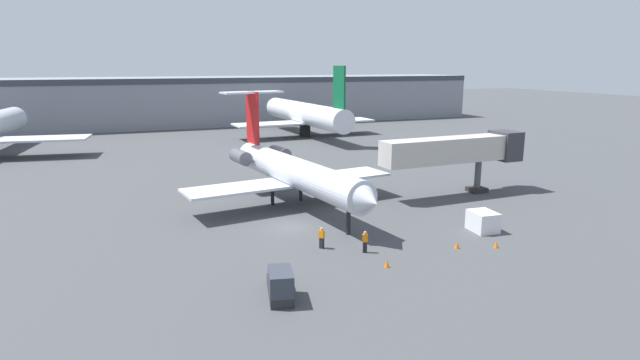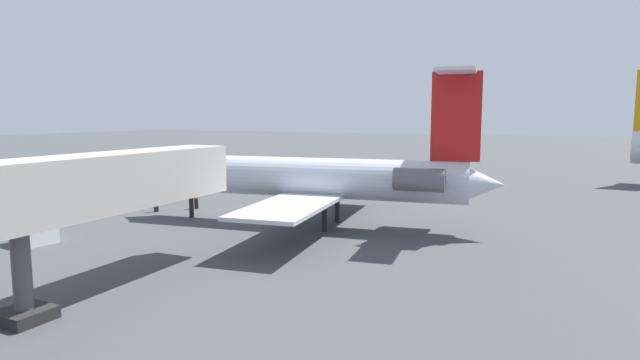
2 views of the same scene
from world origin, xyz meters
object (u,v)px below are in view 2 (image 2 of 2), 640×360
object	(u,v)px
regional_jet	(315,176)
traffic_cone_far	(22,228)
cargo_container_uld	(34,230)
traffic_cone_near	(127,206)
jet_bridge	(72,189)
ground_crew_marshaller	(156,202)
ground_crew_loader	(196,199)
baggage_tug_lead	(177,187)
traffic_cone_mid	(68,222)

from	to	relation	value
regional_jet	traffic_cone_far	xyz separation A→B (m)	(10.77, -17.29, -3.35)
cargo_container_uld	traffic_cone_near	size ratio (longest dim) A/B	4.62
jet_bridge	ground_crew_marshaller	size ratio (longest dim) A/B	9.93
ground_crew_loader	traffic_cone_far	distance (m)	13.46
traffic_cone_near	ground_crew_loader	bearing A→B (deg)	118.49
ground_crew_marshaller	cargo_container_uld	world-z (taller)	cargo_container_uld
jet_bridge	regional_jet	bearing A→B (deg)	172.98
regional_jet	cargo_container_uld	world-z (taller)	regional_jet
ground_crew_marshaller	traffic_cone_near	distance (m)	3.22
traffic_cone_near	baggage_tug_lead	bearing A→B (deg)	-167.41
regional_jet	cargo_container_uld	xyz separation A→B (m)	(12.47, -13.54, -2.78)
ground_crew_loader	baggage_tug_lead	xyz separation A→B (m)	(-5.50, -7.06, -0.02)
traffic_cone_far	baggage_tug_lead	bearing A→B (deg)	-173.04
regional_jet	ground_crew_marshaller	distance (m)	14.77
baggage_tug_lead	cargo_container_uld	world-z (taller)	baggage_tug_lead
cargo_container_uld	traffic_cone_mid	xyz separation A→B (m)	(-4.57, -2.72, -0.57)
baggage_tug_lead	traffic_cone_mid	size ratio (longest dim) A/B	7.65
traffic_cone_mid	cargo_container_uld	bearing A→B (deg)	30.79
cargo_container_uld	traffic_cone_mid	world-z (taller)	cargo_container_uld
ground_crew_loader	traffic_cone_near	xyz separation A→B (m)	(2.82, -5.20, -0.58)
regional_jet	traffic_cone_far	world-z (taller)	regional_jet
ground_crew_loader	baggage_tug_lead	bearing A→B (deg)	-127.91
ground_crew_loader	cargo_container_uld	xyz separation A→B (m)	(14.24, -1.11, -0.01)
baggage_tug_lead	traffic_cone_mid	xyz separation A→B (m)	(15.17, 3.23, -0.56)
baggage_tug_lead	cargo_container_uld	distance (m)	20.62
ground_crew_marshaller	ground_crew_loader	xyz separation A→B (m)	(-2.68, 2.04, 0.00)
regional_jet	traffic_cone_near	distance (m)	17.98
regional_jet	baggage_tug_lead	bearing A→B (deg)	-110.45
jet_bridge	traffic_cone_mid	xyz separation A→B (m)	(-10.41, -14.01, -4.59)
ground_crew_loader	baggage_tug_lead	size ratio (longest dim) A/B	0.40
ground_crew_marshaller	cargo_container_uld	bearing A→B (deg)	4.63
cargo_container_uld	traffic_cone_mid	bearing A→B (deg)	-149.21
cargo_container_uld	jet_bridge	bearing A→B (deg)	62.63
regional_jet	traffic_cone_far	size ratio (longest dim) A/B	49.48
traffic_cone_mid	ground_crew_marshaller	bearing A→B (deg)	165.66
traffic_cone_mid	ground_crew_loader	bearing A→B (deg)	158.39
regional_jet	cargo_container_uld	distance (m)	18.62
baggage_tug_lead	traffic_cone_far	xyz separation A→B (m)	(18.04, 2.20, -0.56)
jet_bridge	traffic_cone_far	xyz separation A→B (m)	(-7.54, -15.04, -4.59)
jet_bridge	ground_crew_loader	world-z (taller)	jet_bridge
ground_crew_marshaller	traffic_cone_mid	world-z (taller)	ground_crew_marshaller
cargo_container_uld	baggage_tug_lead	bearing A→B (deg)	-163.22
baggage_tug_lead	traffic_cone_mid	world-z (taller)	baggage_tug_lead
jet_bridge	traffic_cone_far	size ratio (longest dim) A/B	30.52
cargo_container_uld	ground_crew_loader	bearing A→B (deg)	175.55
regional_jet	traffic_cone_far	bearing A→B (deg)	-58.08
ground_crew_loader	baggage_tug_lead	world-z (taller)	baggage_tug_lead
ground_crew_loader	traffic_cone_near	size ratio (longest dim) A/B	3.07
baggage_tug_lead	traffic_cone_mid	bearing A→B (deg)	12.02
jet_bridge	traffic_cone_far	distance (m)	17.44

